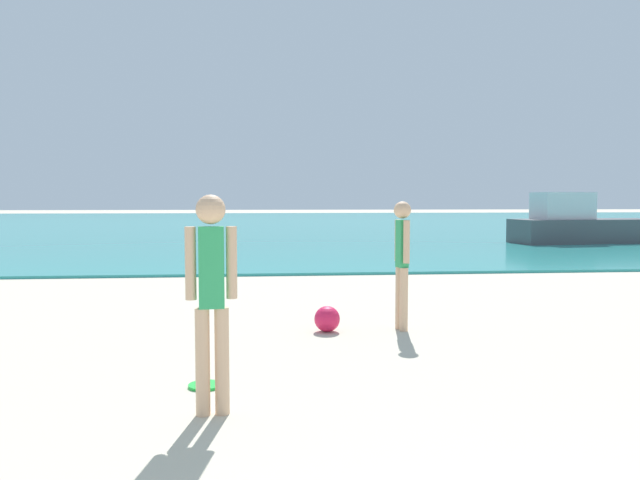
# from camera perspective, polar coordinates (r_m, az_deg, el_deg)

# --- Properties ---
(water) EXTENTS (160.00, 60.00, 0.06)m
(water) POSITION_cam_1_polar(r_m,az_deg,el_deg) (42.84, -4.12, 1.65)
(water) COLOR teal
(water) RESTS_ON ground
(person_standing) EXTENTS (0.38, 0.22, 1.64)m
(person_standing) POSITION_cam_1_polar(r_m,az_deg,el_deg) (4.58, -10.10, -4.69)
(person_standing) COLOR #DDAD84
(person_standing) RESTS_ON ground
(frisbee) EXTENTS (0.28, 0.28, 0.03)m
(frisbee) POSITION_cam_1_polar(r_m,az_deg,el_deg) (5.46, -10.70, -13.22)
(frisbee) COLOR green
(frisbee) RESTS_ON ground
(person_distant) EXTENTS (0.21, 0.36, 1.58)m
(person_distant) POSITION_cam_1_polar(r_m,az_deg,el_deg) (7.54, 7.67, -1.60)
(person_distant) COLOR #DDAD84
(person_distant) RESTS_ON ground
(boat_near) EXTENTS (5.49, 2.26, 1.82)m
(boat_near) POSITION_cam_1_polar(r_m,az_deg,el_deg) (23.93, 23.17, 1.27)
(boat_near) COLOR #4C4C51
(boat_near) RESTS_ON water
(beach_ball) EXTENTS (0.31, 0.31, 0.31)m
(beach_ball) POSITION_cam_1_polar(r_m,az_deg,el_deg) (7.48, 0.67, -7.38)
(beach_ball) COLOR #E51E4C
(beach_ball) RESTS_ON ground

